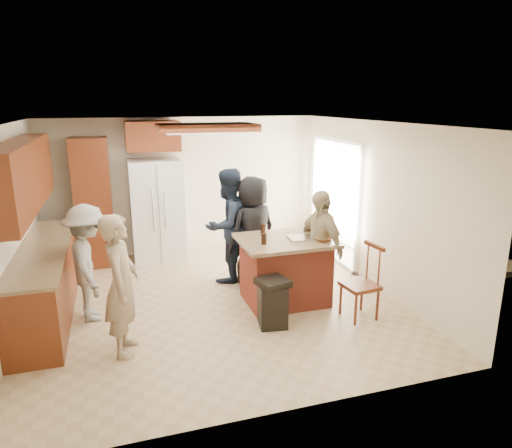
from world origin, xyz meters
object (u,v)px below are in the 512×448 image
object	(u,v)px
trash_bin	(273,302)
refrigerator	(157,211)
person_side_right	(320,246)
kitchen_island	(285,270)
person_behind_right	(253,231)
person_front_left	(122,285)
person_counter	(89,263)
spindle_chair	(361,285)
person_behind_left	(228,226)

from	to	relation	value
trash_bin	refrigerator	bearing A→B (deg)	110.35
person_side_right	kitchen_island	xyz separation A→B (m)	(-0.49, 0.06, -0.33)
person_behind_right	person_front_left	bearing A→B (deg)	16.36
person_behind_right	person_counter	xyz separation A→B (m)	(-2.38, -0.56, -0.08)
person_side_right	person_counter	world-z (taller)	person_side_right
person_behind_right	kitchen_island	xyz separation A→B (m)	(0.22, -0.82, -0.37)
person_front_left	refrigerator	xyz separation A→B (m)	(0.69, 3.09, 0.09)
person_side_right	spindle_chair	size ratio (longest dim) A/B	1.61
person_counter	spindle_chair	xyz separation A→B (m)	(3.37, -1.03, -0.31)
person_front_left	person_side_right	world-z (taller)	person_front_left
person_counter	trash_bin	distance (m)	2.41
person_side_right	person_behind_right	bearing A→B (deg)	-152.67
person_behind_left	person_behind_right	size ratio (longest dim) A/B	1.06
person_behind_left	person_side_right	world-z (taller)	person_behind_left
person_front_left	person_behind_left	bearing A→B (deg)	-33.08
refrigerator	person_side_right	bearing A→B (deg)	-50.06
person_behind_right	refrigerator	distance (m)	2.02
kitchen_island	spindle_chair	size ratio (longest dim) A/B	1.29
refrigerator	person_behind_left	bearing A→B (deg)	-54.03
trash_bin	person_behind_right	bearing A→B (deg)	82.53
person_side_right	kitchen_island	distance (m)	0.59
person_behind_right	person_side_right	bearing A→B (deg)	107.64
person_front_left	refrigerator	distance (m)	3.17
person_front_left	refrigerator	size ratio (longest dim) A/B	0.90
person_front_left	kitchen_island	world-z (taller)	person_front_left
person_front_left	person_behind_right	xyz separation A→B (m)	(2.00, 1.55, 0.03)
kitchen_island	trash_bin	xyz separation A→B (m)	(-0.41, -0.65, -0.16)
person_behind_right	refrigerator	size ratio (longest dim) A/B	0.94
person_behind_left	person_counter	bearing A→B (deg)	-10.97
person_side_right	refrigerator	xyz separation A→B (m)	(-2.02, 2.41, 0.10)
person_front_left	person_counter	bearing A→B (deg)	31.29
person_behind_left	person_counter	distance (m)	2.18
refrigerator	kitchen_island	distance (m)	2.84
trash_bin	person_counter	bearing A→B (deg)	157.54
person_behind_left	spindle_chair	distance (m)	2.28
person_front_left	kitchen_island	bearing A→B (deg)	-61.55
refrigerator	trash_bin	xyz separation A→B (m)	(1.11, -3.00, -0.58)
refrigerator	spindle_chair	xyz separation A→B (m)	(2.30, -3.13, -0.45)
person_front_left	person_behind_left	xyz separation A→B (m)	(1.65, 1.76, 0.08)
person_counter	person_behind_left	bearing A→B (deg)	-75.83
person_behind_right	person_behind_left	bearing A→B (deg)	-52.99
person_behind_right	spindle_chair	size ratio (longest dim) A/B	1.70
person_behind_left	refrigerator	size ratio (longest dim) A/B	1.00
kitchen_island	spindle_chair	distance (m)	1.09
person_behind_left	person_behind_right	distance (m)	0.41
person_behind_right	person_counter	bearing A→B (deg)	-8.25
trash_bin	spindle_chair	xyz separation A→B (m)	(1.18, -0.12, 0.13)
kitchen_island	spindle_chair	xyz separation A→B (m)	(0.77, -0.77, -0.02)
person_front_left	trash_bin	bearing A→B (deg)	-77.22
person_front_left	spindle_chair	xyz separation A→B (m)	(2.99, -0.04, -0.36)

